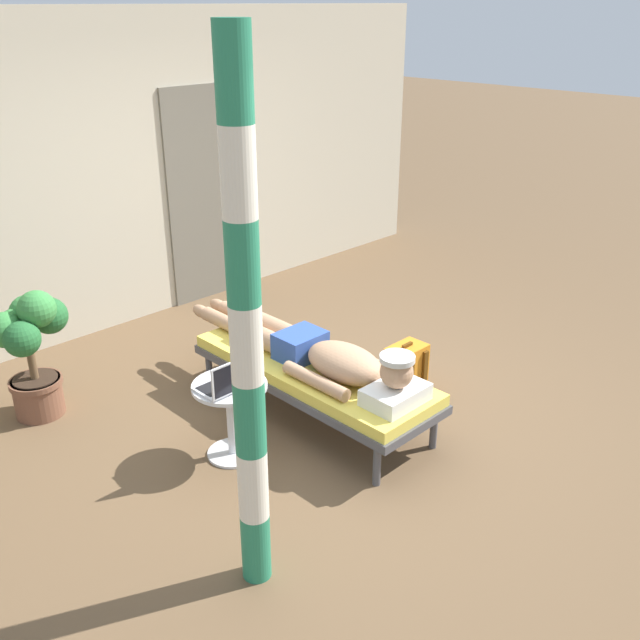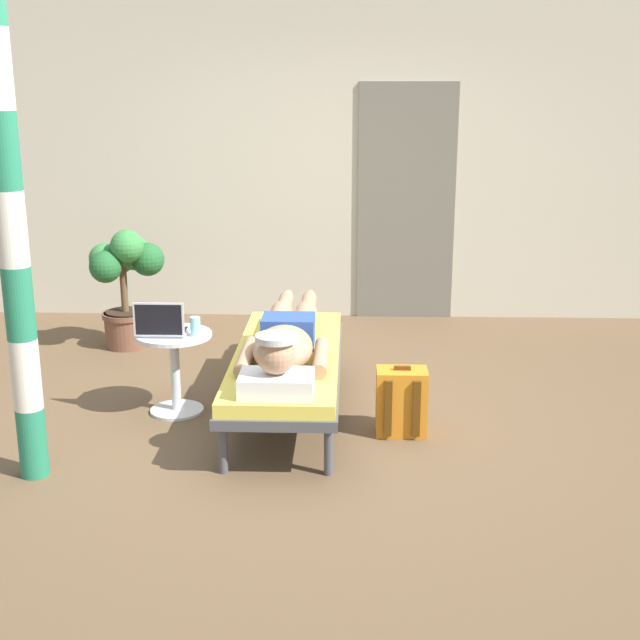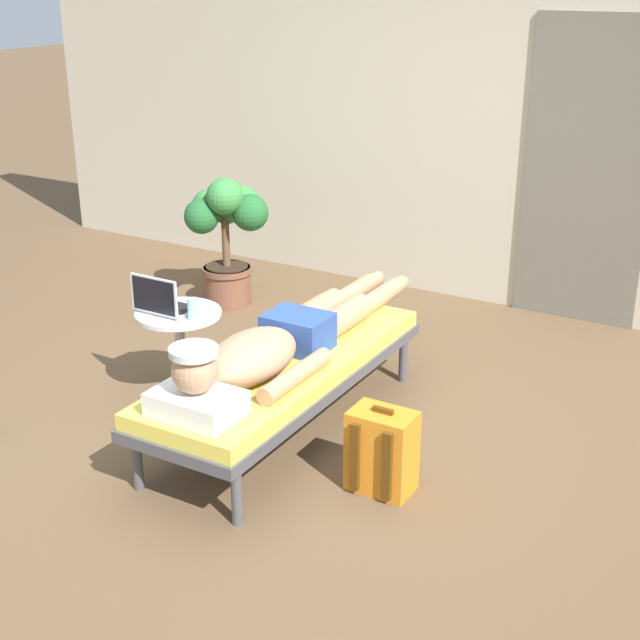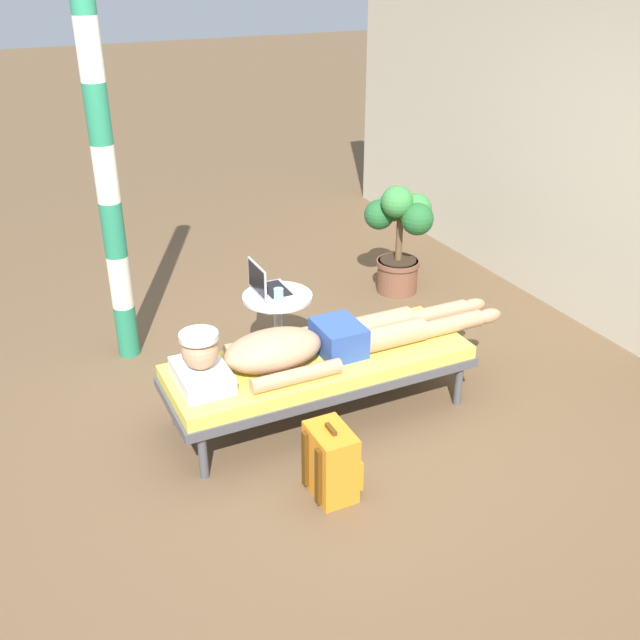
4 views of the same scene
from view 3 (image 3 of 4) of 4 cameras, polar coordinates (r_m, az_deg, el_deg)
ground_plane at (r=4.68m, az=-1.82°, el=-7.71°), size 40.00×40.00×0.00m
house_wall_back at (r=6.52m, az=9.72°, el=13.02°), size 7.60×0.20×2.70m
house_door_panel at (r=6.22m, az=16.70°, el=8.92°), size 0.84×0.03×2.04m
lounge_chair at (r=4.64m, az=-2.24°, el=-3.19°), size 0.67×1.90×0.42m
person_reclining at (r=4.52m, az=-2.76°, el=-1.51°), size 0.53×2.17×0.33m
side_table at (r=5.04m, az=-8.96°, el=-1.24°), size 0.48×0.48×0.52m
laptop at (r=4.96m, az=-10.02°, el=1.11°), size 0.31×0.24×0.23m
drink_glass at (r=4.83m, az=-8.11°, el=0.69°), size 0.06×0.06×0.12m
backpack at (r=4.20m, az=4.00°, el=-8.39°), size 0.30×0.26×0.42m
potted_plant at (r=6.38m, az=-5.98°, el=5.79°), size 0.58×0.50×0.95m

